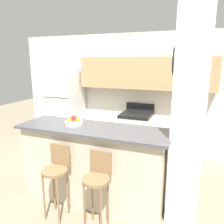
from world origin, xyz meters
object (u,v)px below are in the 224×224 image
object	(u,v)px
fruit_bowl	(74,122)
stove_range	(136,134)
bar_stool_left	(56,171)
trash_bin	(83,143)
refrigerator	(66,109)
bar_stool_right	(97,180)

from	to	relation	value
fruit_bowl	stove_range	bearing A→B (deg)	75.55
bar_stool_left	fruit_bowl	bearing A→B (deg)	91.78
fruit_bowl	trash_bin	world-z (taller)	fruit_bowl
stove_range	fruit_bowl	xyz separation A→B (m)	(-0.45, -1.74, 0.67)
stove_range	bar_stool_left	bearing A→B (deg)	-101.02
refrigerator	trash_bin	bearing A→B (deg)	-23.12
refrigerator	bar_stool_right	size ratio (longest dim) A/B	1.87
refrigerator	bar_stool_left	bearing A→B (deg)	-60.01
bar_stool_left	bar_stool_right	xyz separation A→B (m)	(0.57, 0.00, 0.00)
refrigerator	bar_stool_right	world-z (taller)	refrigerator
refrigerator	fruit_bowl	size ratio (longest dim) A/B	7.17
trash_bin	fruit_bowl	bearing A→B (deg)	-65.15
stove_range	fruit_bowl	size ratio (longest dim) A/B	4.36
refrigerator	bar_stool_left	size ratio (longest dim) A/B	1.87
refrigerator	bar_stool_left	distance (m)	2.54
refrigerator	stove_range	world-z (taller)	refrigerator
bar_stool_right	trash_bin	size ratio (longest dim) A/B	2.48
trash_bin	refrigerator	bearing A→B (deg)	156.88
bar_stool_left	fruit_bowl	xyz separation A→B (m)	(-0.02, 0.49, 0.51)
refrigerator	stove_range	xyz separation A→B (m)	(1.69, 0.03, -0.42)
fruit_bowl	bar_stool_right	bearing A→B (deg)	-39.83
refrigerator	trash_bin	xyz separation A→B (m)	(0.57, -0.24, -0.69)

